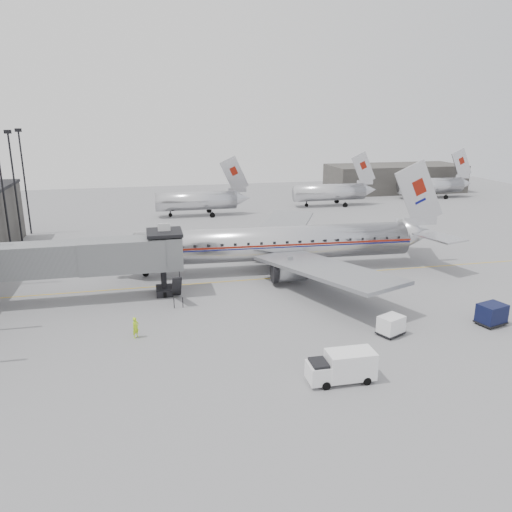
{
  "coord_description": "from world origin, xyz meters",
  "views": [
    {
      "loc": [
        -10.63,
        -43.97,
        17.48
      ],
      "look_at": [
        0.17,
        4.13,
        3.2
      ],
      "focal_mm": 35.0,
      "sensor_mm": 36.0,
      "label": 1
    }
  ],
  "objects_px": {
    "baggage_cart_navy": "(492,314)",
    "baggage_cart_white": "(391,325)",
    "service_van": "(342,366)",
    "ramp_worker": "(136,328)",
    "airliner": "(281,243)"
  },
  "relations": [
    {
      "from": "baggage_cart_navy",
      "to": "baggage_cart_white",
      "type": "bearing_deg",
      "value": 164.75
    },
    {
      "from": "service_van",
      "to": "ramp_worker",
      "type": "xyz_separation_m",
      "value": [
        -13.55,
        10.0,
        -0.26
      ]
    },
    {
      "from": "service_van",
      "to": "baggage_cart_white",
      "type": "distance_m",
      "value": 8.99
    },
    {
      "from": "baggage_cart_white",
      "to": "service_van",
      "type": "bearing_deg",
      "value": -162.56
    },
    {
      "from": "ramp_worker",
      "to": "airliner",
      "type": "bearing_deg",
      "value": -1.67
    },
    {
      "from": "service_van",
      "to": "baggage_cart_navy",
      "type": "distance_m",
      "value": 17.09
    },
    {
      "from": "service_van",
      "to": "baggage_cart_navy",
      "type": "height_order",
      "value": "service_van"
    },
    {
      "from": "airliner",
      "to": "baggage_cart_navy",
      "type": "relative_size",
      "value": 14.39
    },
    {
      "from": "baggage_cart_navy",
      "to": "ramp_worker",
      "type": "bearing_deg",
      "value": 157.04
    },
    {
      "from": "baggage_cart_white",
      "to": "airliner",
      "type": "bearing_deg",
      "value": 77.52
    },
    {
      "from": "airliner",
      "to": "ramp_worker",
      "type": "height_order",
      "value": "airliner"
    },
    {
      "from": "baggage_cart_navy",
      "to": "ramp_worker",
      "type": "relative_size",
      "value": 1.57
    },
    {
      "from": "airliner",
      "to": "baggage_cart_white",
      "type": "xyz_separation_m",
      "value": [
        4.02,
        -18.96,
        -2.25
      ]
    },
    {
      "from": "ramp_worker",
      "to": "service_van",
      "type": "bearing_deg",
      "value": -80.8
    },
    {
      "from": "airliner",
      "to": "baggage_cart_navy",
      "type": "distance_m",
      "value": 23.28
    }
  ]
}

